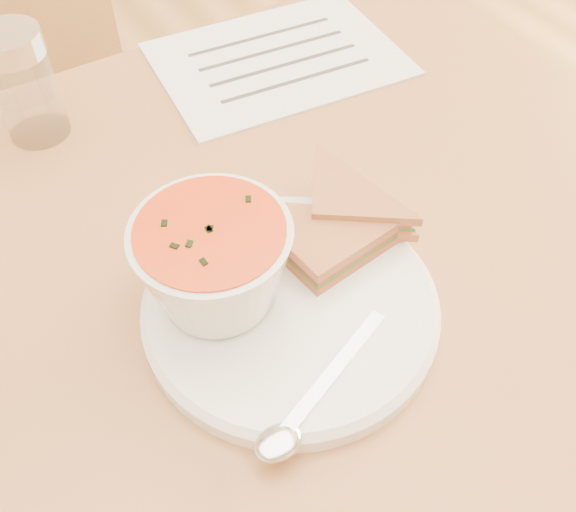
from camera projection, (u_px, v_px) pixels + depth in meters
dining_table at (235, 427)px, 0.88m from camera, size 1.00×0.70×0.75m
chair_far at (111, 144)px, 1.20m from camera, size 0.48×0.48×0.83m
plate at (290, 308)px, 0.54m from camera, size 0.30×0.30×0.02m
soup_bowl at (215, 268)px, 0.51m from camera, size 0.15×0.15×0.09m
sandwich_half_a at (318, 289)px, 0.53m from camera, size 0.13×0.13×0.03m
sandwich_half_b at (311, 226)px, 0.56m from camera, size 0.13×0.13×0.03m
spoon at (321, 387)px, 0.48m from camera, size 0.18×0.10×0.01m
paper_menu at (278, 59)px, 0.79m from camera, size 0.31×0.24×0.00m
condiment_shaker at (24, 85)px, 0.66m from camera, size 0.07×0.07×0.12m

